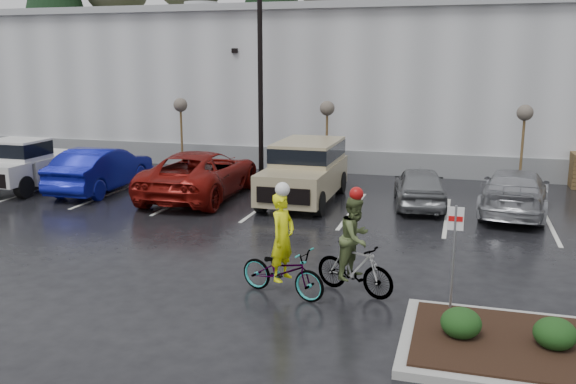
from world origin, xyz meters
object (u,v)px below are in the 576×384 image
(pickup_white, at_px, (35,162))
(car_far_silver, at_px, (515,191))
(lamppost, at_px, (260,37))
(cyclist_hivis, at_px, (283,261))
(sapling_east, at_px, (525,117))
(car_blue, at_px, (101,169))
(fire_lane_sign, at_px, (454,247))
(car_red, at_px, (201,174))
(car_grey, at_px, (420,186))
(sapling_mid, at_px, (327,113))
(sapling_west, at_px, (181,109))
(suv_tan, at_px, (304,172))
(cyclist_olive, at_px, (355,255))

(pickup_white, distance_m, car_far_silver, 17.50)
(lamppost, relative_size, cyclist_hivis, 3.81)
(sapling_east, relative_size, car_blue, 0.64)
(fire_lane_sign, relative_size, car_red, 0.36)
(sapling_east, height_order, car_blue, sapling_east)
(car_grey, distance_m, car_far_silver, 2.99)
(pickup_white, xyz_separation_m, car_grey, (14.50, 0.86, -0.30))
(sapling_mid, bearing_deg, car_red, -128.31)
(car_far_silver, bearing_deg, fire_lane_sign, 85.64)
(sapling_east, bearing_deg, sapling_west, 180.00)
(suv_tan, relative_size, car_far_silver, 1.03)
(sapling_east, xyz_separation_m, cyclist_hivis, (-5.61, -12.65, -1.98))
(car_far_silver, bearing_deg, car_grey, 4.04)
(suv_tan, bearing_deg, cyclist_olive, -68.13)
(sapling_west, distance_m, car_grey, 11.40)
(sapling_mid, height_order, sapling_east, same)
(sapling_east, xyz_separation_m, fire_lane_sign, (-2.20, -12.80, -1.32))
(suv_tan, distance_m, car_far_silver, 6.90)
(sapling_west, xyz_separation_m, pickup_white, (-3.95, -4.69, -1.75))
(fire_lane_sign, bearing_deg, car_far_silver, 78.87)
(car_blue, distance_m, car_red, 4.00)
(fire_lane_sign, distance_m, car_blue, 15.27)
(car_far_silver, bearing_deg, suv_tan, 9.05)
(car_blue, bearing_deg, car_far_silver, -178.79)
(cyclist_hivis, bearing_deg, car_far_silver, -14.06)
(cyclist_hivis, distance_m, cyclist_olive, 1.52)
(car_blue, relative_size, suv_tan, 0.98)
(car_blue, bearing_deg, pickup_white, -0.09)
(pickup_white, relative_size, car_blue, 1.04)
(pickup_white, bearing_deg, sapling_mid, 24.16)
(lamppost, relative_size, car_far_silver, 1.86)
(car_blue, xyz_separation_m, suv_tan, (7.73, 0.38, 0.20))
(car_far_silver, bearing_deg, lamppost, -10.53)
(car_grey, xyz_separation_m, cyclist_olive, (-0.73, -8.31, 0.16))
(lamppost, bearing_deg, cyclist_hivis, -69.37)
(car_blue, relative_size, cyclist_olive, 2.17)
(car_grey, xyz_separation_m, car_far_silver, (2.99, -0.14, 0.04))
(sapling_east, bearing_deg, sapling_mid, 180.00)
(pickup_white, height_order, car_grey, pickup_white)
(sapling_mid, bearing_deg, cyclist_hivis, -81.52)
(sapling_mid, distance_m, suv_tan, 4.58)
(car_far_silver, height_order, cyclist_hivis, cyclist_hivis)
(car_far_silver, bearing_deg, car_red, 9.83)
(sapling_west, xyz_separation_m, car_far_silver, (13.54, -3.97, -2.01))
(sapling_west, distance_m, suv_tan, 8.07)
(car_far_silver, bearing_deg, pickup_white, 9.12)
(lamppost, height_order, car_far_silver, lamppost)
(sapling_mid, xyz_separation_m, car_blue, (-7.58, -4.63, -1.90))
(sapling_mid, xyz_separation_m, cyclist_hivis, (1.89, -12.65, -1.98))
(fire_lane_sign, distance_m, car_far_silver, 9.02)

